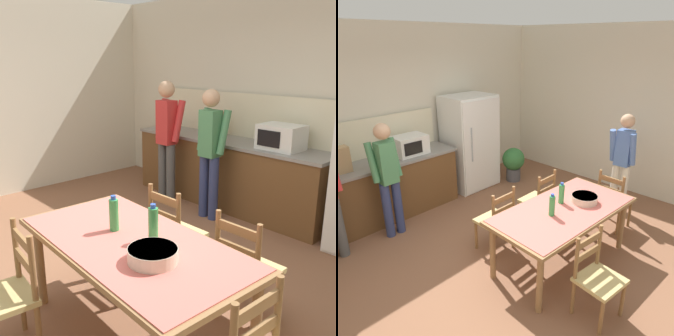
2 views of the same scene
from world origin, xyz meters
TOP-DOWN VIEW (x-y plane):
  - ground_plane at (0.00, 0.00)m, footprint 8.32×8.32m
  - wall_back at (0.00, 2.66)m, footprint 6.52×0.12m
  - kitchen_counter at (-0.69, 2.23)m, footprint 2.99×0.66m
  - counter_splashback at (-0.69, 2.54)m, footprint 2.95×0.03m
  - microwave at (0.12, 2.21)m, footprint 0.50×0.39m
  - paper_bag at (-0.94, 2.20)m, footprint 0.24×0.16m
  - dining_table at (0.59, -0.42)m, footprint 1.88×1.01m
  - bottle_near_centre at (0.36, -0.41)m, footprint 0.07×0.07m
  - bottle_off_centre at (0.68, -0.31)m, footprint 0.07×0.07m
  - serving_bowl at (0.90, -0.50)m, footprint 0.32×0.32m
  - chair_side_far_left at (0.21, 0.35)m, footprint 0.42×0.40m
  - chair_side_near_left at (0.14, -1.15)m, footprint 0.46×0.44m
  - chair_side_far_right at (1.04, 0.31)m, footprint 0.42×0.40m
  - person_at_sink at (-1.35, 1.71)m, footprint 0.43×0.30m
  - person_at_counter at (-0.54, 1.69)m, footprint 0.41×0.28m

SIDE VIEW (x-z plane):
  - ground_plane at x=0.00m, z-range 0.00..0.00m
  - chair_side_far_left at x=0.21m, z-range -0.01..0.90m
  - chair_side_near_left at x=0.14m, z-range -0.01..0.90m
  - chair_side_far_right at x=1.04m, z-range -0.01..0.90m
  - kitchen_counter at x=-0.69m, z-range 0.00..0.94m
  - dining_table at x=0.59m, z-range 0.30..1.07m
  - serving_bowl at x=0.90m, z-range 0.77..0.86m
  - bottle_near_centre at x=0.36m, z-range 0.75..1.02m
  - bottle_off_centre at x=0.68m, z-range 0.75..1.02m
  - person_at_counter at x=-0.54m, z-range 0.10..1.75m
  - person_at_sink at x=-1.35m, z-range 0.11..1.82m
  - microwave at x=0.12m, z-range 0.93..1.23m
  - paper_bag at x=-0.94m, z-range 0.93..1.29m
  - counter_splashback at x=-0.69m, z-range 0.93..1.53m
  - wall_back at x=0.00m, z-range 0.00..2.90m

